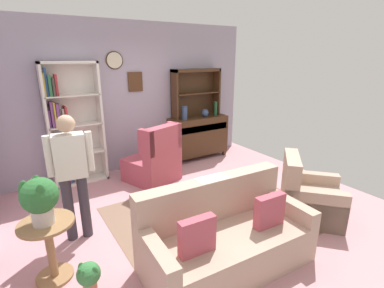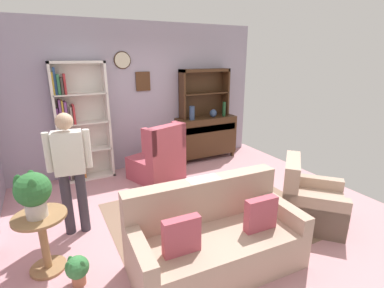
{
  "view_description": "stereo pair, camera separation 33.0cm",
  "coord_description": "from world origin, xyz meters",
  "px_view_note": "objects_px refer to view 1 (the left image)",
  "views": [
    {
      "loc": [
        -2.04,
        -3.15,
        2.19
      ],
      "look_at": [
        0.1,
        0.2,
        0.95
      ],
      "focal_mm": 26.76,
      "sensor_mm": 36.0,
      "label": 1
    },
    {
      "loc": [
        -1.76,
        -3.32,
        2.19
      ],
      "look_at": [
        0.1,
        0.2,
        0.95
      ],
      "focal_mm": 26.76,
      "sensor_mm": 36.0,
      "label": 2
    }
  ],
  "objects_px": {
    "armchair_floral": "(308,198)",
    "potted_plant_small": "(88,275)",
    "bookshelf": "(70,128)",
    "couch_floral": "(225,238)",
    "coffee_table": "(192,200)",
    "book_stack": "(184,197)",
    "vase_tall": "(185,113)",
    "sideboard": "(198,135)",
    "bottle_wine": "(216,109)",
    "potted_plant_large": "(40,198)",
    "sideboard_hutch": "(196,86)",
    "wingback_chair": "(155,161)",
    "vase_round": "(205,113)",
    "person_reading": "(72,170)",
    "plant_stand": "(50,244)"
  },
  "relations": [
    {
      "from": "vase_tall",
      "to": "book_stack",
      "type": "bearing_deg",
      "value": -121.45
    },
    {
      "from": "potted_plant_large",
      "to": "potted_plant_small",
      "type": "distance_m",
      "value": 0.87
    },
    {
      "from": "potted_plant_large",
      "to": "book_stack",
      "type": "relative_size",
      "value": 2.28
    },
    {
      "from": "bottle_wine",
      "to": "couch_floral",
      "type": "bearing_deg",
      "value": -125.17
    },
    {
      "from": "coffee_table",
      "to": "book_stack",
      "type": "distance_m",
      "value": 0.16
    },
    {
      "from": "bookshelf",
      "to": "armchair_floral",
      "type": "height_order",
      "value": "bookshelf"
    },
    {
      "from": "bottle_wine",
      "to": "wingback_chair",
      "type": "height_order",
      "value": "bottle_wine"
    },
    {
      "from": "bookshelf",
      "to": "sideboard_hutch",
      "type": "height_order",
      "value": "bookshelf"
    },
    {
      "from": "wingback_chair",
      "to": "book_stack",
      "type": "bearing_deg",
      "value": -101.71
    },
    {
      "from": "sideboard_hutch",
      "to": "person_reading",
      "type": "xyz_separation_m",
      "value": [
        -2.88,
        -1.75,
        -0.65
      ]
    },
    {
      "from": "plant_stand",
      "to": "vase_round",
      "type": "bearing_deg",
      "value": 32.48
    },
    {
      "from": "armchair_floral",
      "to": "coffee_table",
      "type": "relative_size",
      "value": 1.35
    },
    {
      "from": "sideboard_hutch",
      "to": "potted_plant_small",
      "type": "bearing_deg",
      "value": -137.83
    },
    {
      "from": "potted_plant_large",
      "to": "sideboard_hutch",
      "type": "bearing_deg",
      "value": 35.67
    },
    {
      "from": "armchair_floral",
      "to": "potted_plant_small",
      "type": "distance_m",
      "value": 2.93
    },
    {
      "from": "couch_floral",
      "to": "vase_round",
      "type": "bearing_deg",
      "value": 58.61
    },
    {
      "from": "wingback_chair",
      "to": "coffee_table",
      "type": "xyz_separation_m",
      "value": [
        -0.19,
        -1.52,
        -0.03
      ]
    },
    {
      "from": "sideboard",
      "to": "person_reading",
      "type": "height_order",
      "value": "person_reading"
    },
    {
      "from": "vase_tall",
      "to": "coffee_table",
      "type": "height_order",
      "value": "vase_tall"
    },
    {
      "from": "bottle_wine",
      "to": "armchair_floral",
      "type": "xyz_separation_m",
      "value": [
        -0.47,
        -2.78,
        -0.79
      ]
    },
    {
      "from": "armchair_floral",
      "to": "potted_plant_small",
      "type": "xyz_separation_m",
      "value": [
        -2.92,
        0.26,
        -0.11
      ]
    },
    {
      "from": "wingback_chair",
      "to": "person_reading",
      "type": "relative_size",
      "value": 0.67
    },
    {
      "from": "bottle_wine",
      "to": "plant_stand",
      "type": "relative_size",
      "value": 0.48
    },
    {
      "from": "armchair_floral",
      "to": "book_stack",
      "type": "relative_size",
      "value": 5.28
    },
    {
      "from": "vase_round",
      "to": "couch_floral",
      "type": "distance_m",
      "value": 3.49
    },
    {
      "from": "book_stack",
      "to": "sideboard_hutch",
      "type": "bearing_deg",
      "value": 53.81
    },
    {
      "from": "bookshelf",
      "to": "vase_round",
      "type": "relative_size",
      "value": 12.35
    },
    {
      "from": "bookshelf",
      "to": "sideboard_hutch",
      "type": "relative_size",
      "value": 1.91
    },
    {
      "from": "bookshelf",
      "to": "plant_stand",
      "type": "bearing_deg",
      "value": -106.64
    },
    {
      "from": "bottle_wine",
      "to": "coffee_table",
      "type": "distance_m",
      "value": 2.92
    },
    {
      "from": "sideboard",
      "to": "vase_tall",
      "type": "relative_size",
      "value": 4.64
    },
    {
      "from": "potted_plant_large",
      "to": "bottle_wine",
      "type": "bearing_deg",
      "value": 30.42
    },
    {
      "from": "coffee_table",
      "to": "armchair_floral",
      "type": "bearing_deg",
      "value": -26.15
    },
    {
      "from": "wingback_chair",
      "to": "couch_floral",
      "type": "bearing_deg",
      "value": -97.24
    },
    {
      "from": "sideboard",
      "to": "bookshelf",
      "type": "bearing_deg",
      "value": 178.12
    },
    {
      "from": "vase_tall",
      "to": "book_stack",
      "type": "height_order",
      "value": "vase_tall"
    },
    {
      "from": "sideboard",
      "to": "armchair_floral",
      "type": "xyz_separation_m",
      "value": [
        -0.08,
        -2.87,
        -0.22
      ]
    },
    {
      "from": "armchair_floral",
      "to": "sideboard_hutch",
      "type": "bearing_deg",
      "value": 88.47
    },
    {
      "from": "bookshelf",
      "to": "vase_tall",
      "type": "bearing_deg",
      "value": -4.32
    },
    {
      "from": "sideboard",
      "to": "wingback_chair",
      "type": "relative_size",
      "value": 1.24
    },
    {
      "from": "sideboard_hutch",
      "to": "potted_plant_large",
      "type": "xyz_separation_m",
      "value": [
        -3.27,
        -2.35,
        -0.64
      ]
    },
    {
      "from": "vase_tall",
      "to": "plant_stand",
      "type": "relative_size",
      "value": 0.43
    },
    {
      "from": "vase_tall",
      "to": "bottle_wine",
      "type": "height_order",
      "value": "bottle_wine"
    },
    {
      "from": "couch_floral",
      "to": "potted_plant_large",
      "type": "relative_size",
      "value": 3.94
    },
    {
      "from": "bookshelf",
      "to": "couch_floral",
      "type": "xyz_separation_m",
      "value": [
        0.92,
        -3.07,
        -0.69
      ]
    },
    {
      "from": "sideboard",
      "to": "bottle_wine",
      "type": "xyz_separation_m",
      "value": [
        0.39,
        -0.09,
        0.57
      ]
    },
    {
      "from": "sideboard",
      "to": "vase_round",
      "type": "bearing_deg",
      "value": -27.17
    },
    {
      "from": "potted_plant_small",
      "to": "person_reading",
      "type": "height_order",
      "value": "person_reading"
    },
    {
      "from": "bottle_wine",
      "to": "coffee_table",
      "type": "relative_size",
      "value": 0.39
    },
    {
      "from": "vase_tall",
      "to": "wingback_chair",
      "type": "xyz_separation_m",
      "value": [
        -0.96,
        -0.55,
        -0.68
      ]
    }
  ]
}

